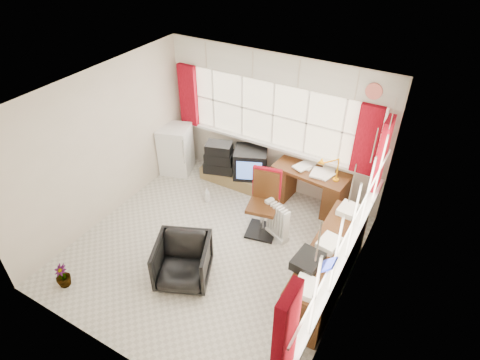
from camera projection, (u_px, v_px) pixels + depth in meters
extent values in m
plane|color=beige|center=(213.00, 250.00, 6.21)|extent=(4.00, 4.00, 0.00)
plane|color=beige|center=(273.00, 125.00, 6.88)|extent=(4.00, 0.00, 4.00)
plane|color=beige|center=(101.00, 287.00, 4.07)|extent=(4.00, 0.00, 4.00)
plane|color=beige|center=(103.00, 147.00, 6.28)|extent=(0.00, 4.00, 4.00)
plane|color=beige|center=(353.00, 236.00, 4.67)|extent=(0.00, 4.00, 4.00)
plane|color=white|center=(204.00, 100.00, 4.74)|extent=(4.00, 4.00, 0.00)
plane|color=#F7E9C4|center=(273.00, 115.00, 6.75)|extent=(3.60, 0.00, 3.60)
cube|color=white|center=(271.00, 145.00, 7.06)|extent=(3.70, 0.12, 0.05)
cube|color=white|center=(213.00, 100.00, 7.22)|extent=(0.03, 0.02, 1.10)
cube|color=white|center=(242.00, 107.00, 6.98)|extent=(0.03, 0.02, 1.10)
cube|color=white|center=(273.00, 115.00, 6.74)|extent=(0.03, 0.02, 1.10)
cube|color=white|center=(306.00, 123.00, 6.50)|extent=(0.03, 0.02, 1.10)
cube|color=white|center=(342.00, 132.00, 6.26)|extent=(0.03, 0.02, 1.10)
plane|color=#F7E9C4|center=(354.00, 223.00, 4.56)|extent=(0.00, 3.60, 3.60)
cube|color=white|center=(343.00, 257.00, 4.91)|extent=(0.12, 3.70, 0.05)
cube|color=white|center=(315.00, 298.00, 3.72)|extent=(0.02, 0.03, 1.10)
cube|color=white|center=(336.00, 256.00, 4.14)|extent=(0.02, 0.03, 1.10)
cube|color=white|center=(353.00, 222.00, 4.56)|extent=(0.02, 0.03, 1.10)
cube|color=white|center=(367.00, 194.00, 4.98)|extent=(0.02, 0.03, 1.10)
cube|color=white|center=(380.00, 170.00, 5.40)|extent=(0.02, 0.03, 1.10)
cube|color=maroon|center=(188.00, 95.00, 7.37)|extent=(0.35, 0.10, 1.15)
cube|color=maroon|center=(367.00, 140.00, 6.04)|extent=(0.35, 0.10, 1.15)
cube|color=maroon|center=(382.00, 155.00, 5.71)|extent=(0.10, 0.35, 1.15)
cube|color=maroon|center=(285.00, 336.00, 3.39)|extent=(0.10, 0.35, 1.15)
cube|color=beige|center=(275.00, 69.00, 6.26)|extent=(3.95, 0.08, 0.48)
cube|color=beige|center=(365.00, 164.00, 4.10)|extent=(0.08, 3.95, 0.48)
cube|color=#563114|center=(312.00, 171.00, 6.72)|extent=(1.31, 0.74, 0.06)
cube|color=#563114|center=(286.00, 179.00, 7.16)|extent=(0.34, 0.59, 0.67)
cube|color=#563114|center=(336.00, 198.00, 6.71)|extent=(0.34, 0.59, 0.67)
cube|color=white|center=(312.00, 169.00, 6.70)|extent=(0.24, 0.31, 0.02)
cube|color=white|center=(312.00, 169.00, 6.69)|extent=(0.24, 0.31, 0.02)
cube|color=white|center=(313.00, 169.00, 6.69)|extent=(0.24, 0.31, 0.02)
cube|color=white|center=(313.00, 169.00, 6.69)|extent=(0.24, 0.31, 0.02)
cube|color=white|center=(313.00, 168.00, 6.69)|extent=(0.24, 0.31, 0.02)
cube|color=white|center=(313.00, 168.00, 6.68)|extent=(0.24, 0.31, 0.02)
cylinder|color=#FFAD0A|center=(336.00, 179.00, 6.46)|extent=(0.10, 0.10, 0.02)
cylinder|color=#FFAD0A|center=(337.00, 170.00, 6.35)|extent=(0.02, 0.02, 0.38)
cone|color=#FFAD0A|center=(339.00, 162.00, 6.26)|extent=(0.16, 0.14, 0.16)
cube|color=black|center=(261.00, 231.00, 6.52)|extent=(0.55, 0.55, 0.04)
cylinder|color=silver|center=(262.00, 219.00, 6.38)|extent=(0.06, 0.06, 0.53)
cube|color=#563114|center=(262.00, 207.00, 6.22)|extent=(0.53, 0.52, 0.06)
cube|color=#563114|center=(267.00, 183.00, 6.22)|extent=(0.41, 0.14, 0.51)
cube|color=maroon|center=(267.00, 182.00, 6.21)|extent=(0.45, 0.15, 0.53)
imported|color=black|center=(183.00, 262.00, 5.55)|extent=(0.97, 0.98, 0.68)
cube|color=white|center=(277.00, 234.00, 6.43)|extent=(0.44, 0.31, 0.08)
cube|color=white|center=(270.00, 214.00, 6.37)|extent=(0.07, 0.12, 0.53)
cube|color=white|center=(273.00, 216.00, 6.33)|extent=(0.07, 0.12, 0.53)
cube|color=white|center=(275.00, 218.00, 6.29)|extent=(0.07, 0.12, 0.53)
cube|color=white|center=(278.00, 220.00, 6.25)|extent=(0.07, 0.12, 0.53)
cube|color=white|center=(281.00, 222.00, 6.21)|extent=(0.07, 0.12, 0.53)
cube|color=white|center=(283.00, 224.00, 6.17)|extent=(0.07, 0.12, 0.53)
cube|color=white|center=(286.00, 226.00, 6.13)|extent=(0.07, 0.12, 0.53)
cube|color=#563114|center=(327.00, 267.00, 5.43)|extent=(0.50, 2.00, 0.75)
cube|color=white|center=(305.00, 287.00, 4.63)|extent=(0.24, 0.32, 0.10)
cube|color=white|center=(329.00, 244.00, 5.19)|extent=(0.24, 0.32, 0.10)
cube|color=white|center=(348.00, 209.00, 5.75)|extent=(0.24, 0.32, 0.10)
cube|color=black|center=(308.00, 261.00, 4.92)|extent=(0.36, 0.43, 0.13)
cube|color=#987E4C|center=(238.00, 177.00, 7.56)|extent=(1.40, 0.50, 0.25)
cube|color=black|center=(251.00, 162.00, 7.26)|extent=(0.74, 0.71, 0.53)
cube|color=#4E79DE|center=(249.00, 171.00, 7.04)|extent=(0.42, 0.19, 0.36)
cube|color=black|center=(220.00, 166.00, 7.46)|extent=(0.64, 0.50, 0.20)
cube|color=black|center=(219.00, 157.00, 7.35)|extent=(0.59, 0.47, 0.19)
cube|color=black|center=(219.00, 148.00, 7.24)|extent=(0.54, 0.44, 0.18)
cube|color=white|center=(176.00, 149.00, 7.71)|extent=(0.71, 0.71, 0.95)
cube|color=silver|center=(184.00, 152.00, 7.37)|extent=(0.03, 0.03, 0.50)
imported|color=white|center=(207.00, 195.00, 7.10)|extent=(0.12, 0.12, 0.28)
imported|color=#91D9D6|center=(258.00, 190.00, 7.28)|extent=(0.11, 0.12, 0.20)
imported|color=black|center=(63.00, 276.00, 5.55)|extent=(0.22, 0.22, 0.36)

